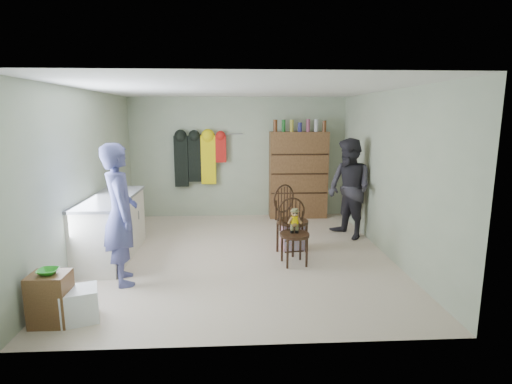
{
  "coord_description": "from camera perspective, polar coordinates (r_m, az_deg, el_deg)",
  "views": [
    {
      "loc": [
        -0.08,
        -5.91,
        2.13
      ],
      "look_at": [
        0.25,
        0.2,
        0.95
      ],
      "focal_mm": 28.0,
      "sensor_mm": 36.0,
      "label": 1
    }
  ],
  "objects": [
    {
      "name": "striped_bag",
      "position": [
        6.49,
        5.3,
        -6.52
      ],
      "size": [
        0.4,
        0.33,
        0.38
      ],
      "primitive_type": "cube",
      "rotation": [
        0.0,
        0.0,
        0.15
      ],
      "color": "#E57285",
      "rests_on": "ground"
    },
    {
      "name": "bowl",
      "position": [
        4.64,
        -27.59,
        -10.05
      ],
      "size": [
        0.21,
        0.21,
        0.05
      ],
      "primitive_type": "imported",
      "color": "green",
      "rests_on": "stool"
    },
    {
      "name": "room_walls",
      "position": [
        6.47,
        -2.39,
        6.0
      ],
      "size": [
        5.0,
        5.0,
        5.0
      ],
      "color": "#AAB497",
      "rests_on": "ground"
    },
    {
      "name": "dresser",
      "position": [
        8.41,
        6.04,
        2.52
      ],
      "size": [
        1.2,
        0.39,
        2.06
      ],
      "color": "brown",
      "rests_on": "ground"
    },
    {
      "name": "person_right",
      "position": [
        7.13,
        13.17,
        0.46
      ],
      "size": [
        0.95,
        1.04,
        1.75
      ],
      "primitive_type": "imported",
      "rotation": [
        0.0,
        0.0,
        -1.15
      ],
      "color": "#2D2B33",
      "rests_on": "ground"
    },
    {
      "name": "plastic_tub",
      "position": [
        4.73,
        -23.89,
        -14.48
      ],
      "size": [
        0.46,
        0.45,
        0.35
      ],
      "primitive_type": "cube",
      "rotation": [
        0.0,
        0.0,
        0.34
      ],
      "color": "white",
      "rests_on": "ground"
    },
    {
      "name": "counter",
      "position": [
        6.42,
        -19.98,
        -4.74
      ],
      "size": [
        0.64,
        1.86,
        0.94
      ],
      "color": "silver",
      "rests_on": "ground"
    },
    {
      "name": "ground_plane",
      "position": [
        6.28,
        -2.2,
        -8.91
      ],
      "size": [
        5.0,
        5.0,
        0.0
      ],
      "primitive_type": "plane",
      "color": "beige",
      "rests_on": "ground"
    },
    {
      "name": "chair_front",
      "position": [
        5.8,
        5.4,
        -5.02
      ],
      "size": [
        0.48,
        0.48,
        0.96
      ],
      "rotation": [
        0.0,
        0.0,
        0.15
      ],
      "color": "#382113",
      "rests_on": "ground"
    },
    {
      "name": "coat_rack",
      "position": [
        8.37,
        -8.24,
        4.76
      ],
      "size": [
        1.42,
        0.12,
        1.09
      ],
      "color": "#99999E",
      "rests_on": "ground"
    },
    {
      "name": "stool",
      "position": [
        4.75,
        -27.27,
        -13.4
      ],
      "size": [
        0.38,
        0.33,
        0.54
      ],
      "primitive_type": "cube",
      "color": "brown",
      "rests_on": "ground"
    },
    {
      "name": "chair_far",
      "position": [
        6.29,
        4.79,
        -3.47
      ],
      "size": [
        0.67,
        0.67,
        1.07
      ],
      "rotation": [
        0.0,
        0.0,
        0.7
      ],
      "color": "#382113",
      "rests_on": "ground"
    },
    {
      "name": "person_left",
      "position": [
        5.32,
        -18.82,
        -3.05
      ],
      "size": [
        0.65,
        0.77,
        1.8
      ],
      "primitive_type": "imported",
      "rotation": [
        0.0,
        0.0,
        1.96
      ],
      "color": "#494C86",
      "rests_on": "ground"
    }
  ]
}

